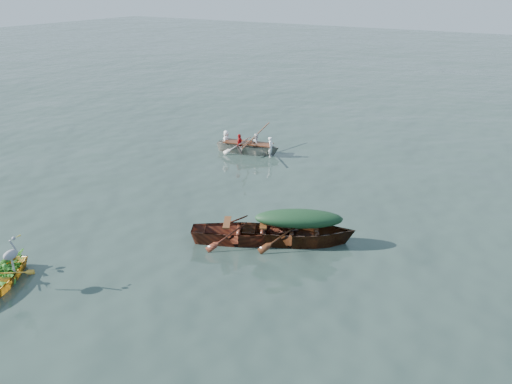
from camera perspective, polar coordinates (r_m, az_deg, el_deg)
ground at (r=14.38m, az=-7.02°, el=-7.11°), size 140.00×140.00×0.00m
green_tarp_boat at (r=14.92m, az=4.81°, el=-5.82°), size 4.78×3.52×1.11m
open_wooden_boat at (r=14.93m, az=-1.22°, el=-5.70°), size 4.52×3.36×1.03m
rowed_boat at (r=22.46m, az=-0.90°, el=4.49°), size 4.18×2.09×0.94m
green_tarp_cover at (r=14.54m, az=4.91°, el=-3.02°), size 2.63×1.94×0.52m
thwart_benches at (r=14.68m, az=-1.24°, el=-3.87°), size 2.33×1.80×0.04m
heron at (r=13.77m, az=-26.14°, el=-6.96°), size 0.43×0.48×0.92m
dinghy_weeds at (r=14.48m, az=-26.87°, el=-6.35°), size 1.03×1.12×0.60m
rowers at (r=22.20m, az=-0.92°, el=6.57°), size 2.98×1.69×0.76m
oars at (r=22.30m, az=-0.91°, el=5.71°), size 1.18×2.67×0.06m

